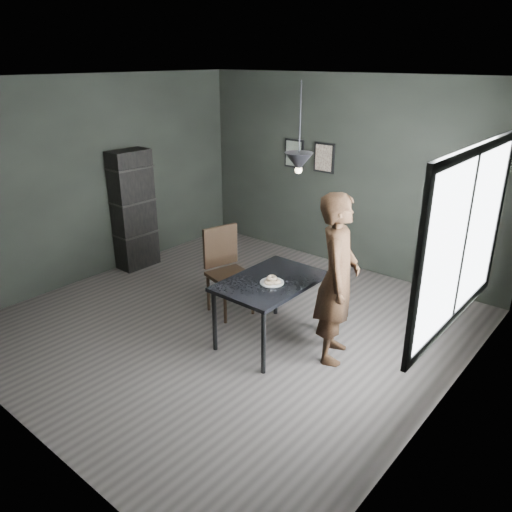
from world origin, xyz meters
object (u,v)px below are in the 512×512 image
Objects in this scene: woman at (337,279)px; shelf_unit at (134,210)px; wood_chair at (226,265)px; cafe_table at (271,286)px; white_plate at (272,283)px; pendant_lamp at (299,162)px.

shelf_unit is at bearing 62.64° from woman.
wood_chair is (-1.60, 0.04, -0.29)m from woman.
shelf_unit is at bearing 171.99° from cafe_table.
woman is at bearing 22.36° from white_plate.
white_plate is 0.13× the size of shelf_unit.
pendant_lamp reaches higher than wood_chair.
woman is at bearing 15.35° from cafe_table.
pendant_lamp is (-0.46, -0.09, 1.15)m from woman.
woman is 1.67× the size of wood_chair.
wood_chair is at bearing -3.73° from shelf_unit.
wood_chair is 1.25× the size of pendant_lamp.
cafe_table is 0.68× the size of shelf_unit.
pendant_lamp is (1.14, -0.13, 1.44)m from wood_chair.
wood_chair is at bearing 162.62° from white_plate.
white_plate is at bearing 88.41° from woman.
pendant_lamp is (0.25, 0.10, 1.38)m from cafe_table.
pendant_lamp is at bearing 8.62° from wood_chair.
wood_chair is at bearing 165.36° from cafe_table.
pendant_lamp reaches higher than woman.
white_plate is 0.71m from woman.
cafe_table is at bearing -158.20° from pendant_lamp.
white_plate is at bearing -44.24° from cafe_table.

